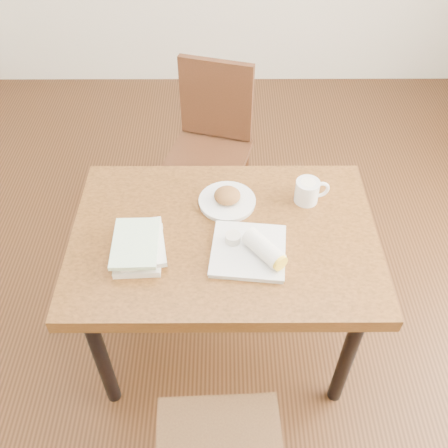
{
  "coord_description": "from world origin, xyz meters",
  "views": [
    {
      "loc": [
        -0.0,
        -1.34,
        2.18
      ],
      "look_at": [
        0.0,
        0.0,
        0.8
      ],
      "focal_mm": 40.0,
      "sensor_mm": 36.0,
      "label": 1
    }
  ],
  "objects_px": {
    "chair_far": "(211,139)",
    "plate_burrito": "(253,250)",
    "plate_scone": "(227,199)",
    "table": "(224,247)",
    "coffee_mug": "(308,191)",
    "book_stack": "(139,246)"
  },
  "relations": [
    {
      "from": "coffee_mug",
      "to": "plate_scone",
      "type": "bearing_deg",
      "value": -176.59
    },
    {
      "from": "table",
      "to": "plate_burrito",
      "type": "height_order",
      "value": "plate_burrito"
    },
    {
      "from": "book_stack",
      "to": "plate_burrito",
      "type": "bearing_deg",
      "value": -2.21
    },
    {
      "from": "plate_burrito",
      "to": "book_stack",
      "type": "relative_size",
      "value": 1.11
    },
    {
      "from": "plate_burrito",
      "to": "book_stack",
      "type": "bearing_deg",
      "value": 177.79
    },
    {
      "from": "chair_far",
      "to": "plate_burrito",
      "type": "height_order",
      "value": "chair_far"
    },
    {
      "from": "plate_burrito",
      "to": "book_stack",
      "type": "distance_m",
      "value": 0.43
    },
    {
      "from": "plate_scone",
      "to": "plate_burrito",
      "type": "xyz_separation_m",
      "value": [
        0.09,
        -0.28,
        0.0
      ]
    },
    {
      "from": "plate_scone",
      "to": "plate_burrito",
      "type": "distance_m",
      "value": 0.3
    },
    {
      "from": "table",
      "to": "chair_far",
      "type": "bearing_deg",
      "value": 94.31
    },
    {
      "from": "chair_far",
      "to": "plate_scone",
      "type": "distance_m",
      "value": 0.77
    },
    {
      "from": "table",
      "to": "chair_far",
      "type": "relative_size",
      "value": 1.26
    },
    {
      "from": "plate_burrito",
      "to": "chair_far",
      "type": "bearing_deg",
      "value": 99.87
    },
    {
      "from": "book_stack",
      "to": "plate_scone",
      "type": "bearing_deg",
      "value": 38.53
    },
    {
      "from": "chair_far",
      "to": "plate_scone",
      "type": "height_order",
      "value": "chair_far"
    },
    {
      "from": "chair_far",
      "to": "plate_burrito",
      "type": "relative_size",
      "value": 3.15
    },
    {
      "from": "book_stack",
      "to": "chair_far",
      "type": "bearing_deg",
      "value": 75.8
    },
    {
      "from": "plate_scone",
      "to": "table",
      "type": "bearing_deg",
      "value": -94.74
    },
    {
      "from": "book_stack",
      "to": "coffee_mug",
      "type": "bearing_deg",
      "value": 23.17
    },
    {
      "from": "chair_far",
      "to": "book_stack",
      "type": "height_order",
      "value": "chair_far"
    },
    {
      "from": "plate_scone",
      "to": "book_stack",
      "type": "distance_m",
      "value": 0.43
    },
    {
      "from": "coffee_mug",
      "to": "table",
      "type": "bearing_deg",
      "value": -151.61
    }
  ]
}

